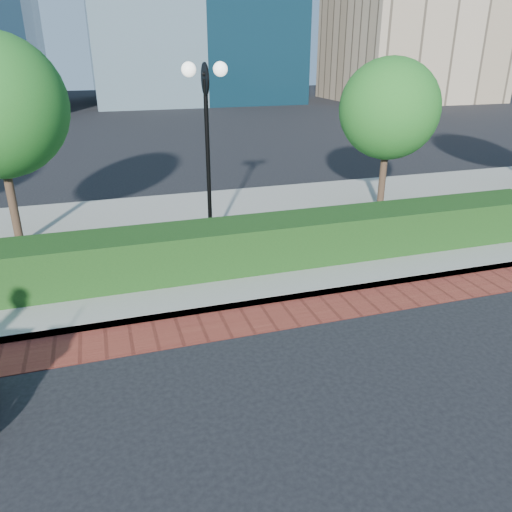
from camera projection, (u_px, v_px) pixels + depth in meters
name	position (u px, v px, depth m)	size (l,w,h in m)	color
ground	(223.00, 377.00, 7.58)	(120.00, 120.00, 0.00)	black
brick_strip	(203.00, 328.00, 8.90)	(60.00, 1.00, 0.01)	maroon
sidewalk	(166.00, 239.00, 12.83)	(60.00, 8.00, 0.15)	gray
hedge_main	(181.00, 252.00, 10.50)	(18.00, 1.20, 1.00)	black
lamppost	(207.00, 128.00, 11.30)	(1.02, 0.70, 4.21)	black
tree_c	(389.00, 109.00, 13.94)	(2.80, 2.80, 4.30)	#332319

